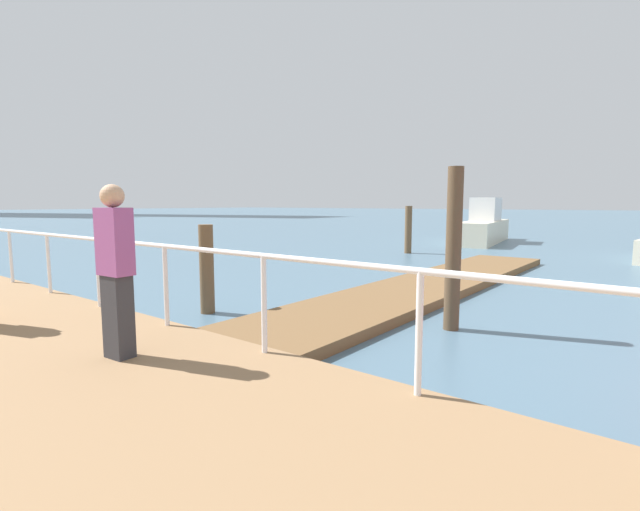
{
  "coord_description": "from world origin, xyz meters",
  "views": [
    {
      "loc": [
        -6.56,
        5.72,
        2.0
      ],
      "look_at": [
        0.73,
        11.4,
        0.94
      ],
      "focal_mm": 25.73,
      "sensor_mm": 36.0,
      "label": 1
    }
  ],
  "objects": [
    {
      "name": "pedestrian_1",
      "position": [
        -4.19,
        10.22,
        1.34
      ],
      "size": [
        0.25,
        0.38,
        1.79
      ],
      "color": "#333338",
      "rests_on": "boardwalk"
    },
    {
      "name": "dock_piling_2",
      "position": [
        -1.34,
        12.4,
        0.81
      ],
      "size": [
        0.26,
        0.26,
        1.62
      ],
      "primitive_type": "cylinder",
      "color": "brown",
      "rests_on": "ground_plane"
    },
    {
      "name": "dock_piling_1",
      "position": [
        10.09,
        14.21,
        0.95
      ],
      "size": [
        0.28,
        0.28,
        1.9
      ],
      "primitive_type": "cylinder",
      "color": "brown",
      "rests_on": "ground_plane"
    },
    {
      "name": "boardwalk_railing",
      "position": [
        -3.15,
        9.14,
        1.25
      ],
      "size": [
        0.06,
        28.82,
        1.08
      ],
      "color": "white",
      "rests_on": "boardwalk"
    },
    {
      "name": "dock_piling_0",
      "position": [
        0.34,
        8.45,
        1.28
      ],
      "size": [
        0.24,
        0.24,
        2.56
      ],
      "primitive_type": "cylinder",
      "color": "brown",
      "rests_on": "ground_plane"
    },
    {
      "name": "floating_dock",
      "position": [
        3.08,
        10.18,
        0.09
      ],
      "size": [
        13.16,
        2.0,
        0.18
      ],
      "primitive_type": "cube",
      "color": "brown",
      "rests_on": "ground_plane"
    },
    {
      "name": "moored_boat_3",
      "position": [
        17.06,
        13.5,
        0.81
      ],
      "size": [
        7.0,
        2.52,
        2.29
      ],
      "color": "beige",
      "rests_on": "ground_plane"
    },
    {
      "name": "ground_plane",
      "position": [
        0.0,
        20.0,
        0.0
      ],
      "size": [
        300.0,
        300.0,
        0.0
      ],
      "primitive_type": "plane",
      "color": "slate"
    }
  ]
}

